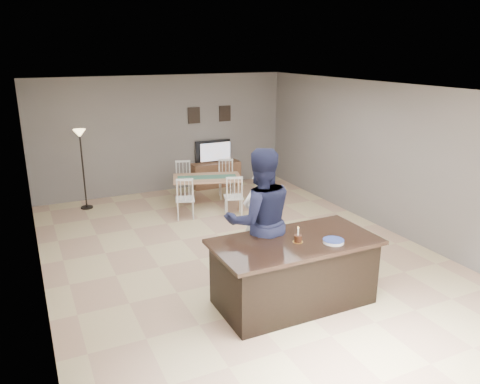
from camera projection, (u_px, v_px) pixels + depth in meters
name	position (u px, v px, depth m)	size (l,w,h in m)	color
floor	(236.00, 252.00, 7.85)	(8.00, 8.00, 0.00)	tan
room_shell	(236.00, 154.00, 7.36)	(8.00, 8.00, 8.00)	slate
kitchen_island	(294.00, 271.00, 6.17)	(2.15, 1.10, 0.90)	black
tv_console	(216.00, 174.00, 11.51)	(1.20, 0.40, 0.60)	brown
television	(214.00, 151.00, 11.41)	(0.91, 0.12, 0.53)	black
tv_screen_glow	(216.00, 152.00, 11.33)	(0.78, 0.78, 0.00)	#CB6B16
picture_frames	(210.00, 114.00, 11.24)	(1.10, 0.02, 0.38)	black
doorway	(46.00, 279.00, 4.27)	(0.00, 2.10, 2.65)	black
woman	(260.00, 217.00, 7.33)	(0.55, 0.36, 1.49)	silver
man	(260.00, 221.00, 6.38)	(0.99, 0.77, 2.03)	#171A34
birthday_cake	(298.00, 238.00, 5.96)	(0.13, 0.13, 0.21)	gold
plate_stack	(333.00, 241.00, 5.95)	(0.27, 0.27, 0.04)	white
dining_table	(207.00, 182.00, 9.91)	(1.76, 1.92, 0.86)	tan
floor_lamp	(81.00, 148.00, 9.63)	(0.25, 0.25, 1.69)	black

